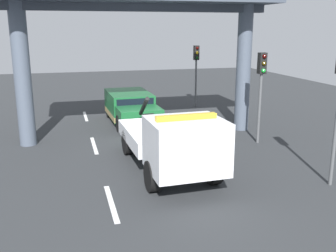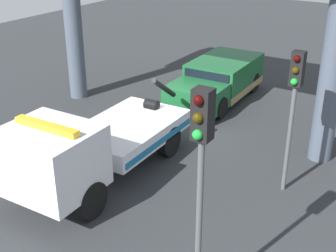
# 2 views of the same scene
# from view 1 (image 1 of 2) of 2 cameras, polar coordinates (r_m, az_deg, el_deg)

# --- Properties ---
(ground_plane) EXTENTS (60.00, 40.00, 0.10)m
(ground_plane) POSITION_cam_1_polar(r_m,az_deg,el_deg) (17.72, -3.22, -2.43)
(ground_plane) COLOR #2D3033
(lane_stripe_west) EXTENTS (2.60, 0.16, 0.01)m
(lane_stripe_west) POSITION_cam_1_polar(r_m,az_deg,el_deg) (23.19, -12.02, 1.41)
(lane_stripe_west) COLOR silver
(lane_stripe_west) RESTS_ON ground
(lane_stripe_mid) EXTENTS (2.60, 0.16, 0.01)m
(lane_stripe_mid) POSITION_cam_1_polar(r_m,az_deg,el_deg) (17.40, -10.78, -2.81)
(lane_stripe_mid) COLOR silver
(lane_stripe_mid) RESTS_ON ground
(lane_stripe_east) EXTENTS (2.60, 0.16, 0.01)m
(lane_stripe_east) POSITION_cam_1_polar(r_m,az_deg,el_deg) (11.80, -8.31, -11.11)
(lane_stripe_east) COLOR silver
(lane_stripe_east) RESTS_ON ground
(tow_truck_white) EXTENTS (7.29, 2.57, 2.46)m
(tow_truck_white) POSITION_cam_1_polar(r_m,az_deg,el_deg) (13.42, 0.62, -2.32)
(tow_truck_white) COLOR white
(tow_truck_white) RESTS_ON ground
(towed_van_green) EXTENTS (5.26, 2.35, 1.58)m
(towed_van_green) POSITION_cam_1_polar(r_m,az_deg,el_deg) (21.23, -5.46, 2.63)
(towed_van_green) COLOR #195B2D
(towed_van_green) RESTS_ON ground
(overpass_structure) EXTENTS (3.60, 12.25, 6.94)m
(overpass_structure) POSITION_cam_1_polar(r_m,az_deg,el_deg) (17.90, -4.14, 17.38)
(overpass_structure) COLOR #4C5666
(overpass_structure) RESTS_ON ground
(traffic_light_near) EXTENTS (0.39, 0.32, 3.93)m
(traffic_light_near) POSITION_cam_1_polar(r_m,az_deg,el_deg) (25.10, 4.17, 9.28)
(traffic_light_near) COLOR #515456
(traffic_light_near) RESTS_ON ground
(traffic_light_far) EXTENTS (0.39, 0.32, 4.00)m
(traffic_light_far) POSITION_cam_1_polar(r_m,az_deg,el_deg) (17.35, 13.55, 6.88)
(traffic_light_far) COLOR #515456
(traffic_light_far) RESTS_ON ground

